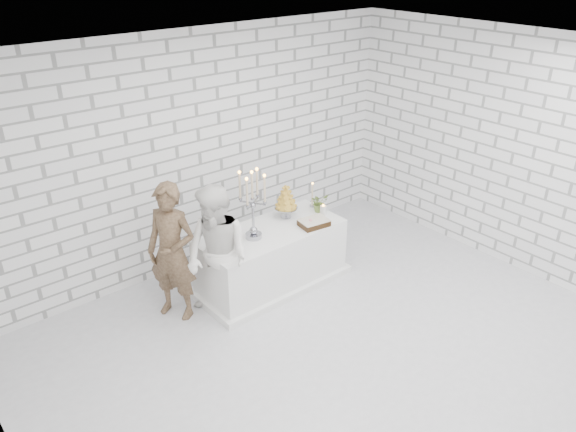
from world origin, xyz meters
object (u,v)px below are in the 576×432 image
at_px(groom, 172,252).
at_px(croquembouche, 286,201).
at_px(cake_table, 271,257).
at_px(bride, 218,257).
at_px(candelabra, 253,205).

bearing_deg(groom, croquembouche, 58.01).
height_order(cake_table, bride, bride).
bearing_deg(candelabra, cake_table, 3.92).
relative_size(cake_table, croquembouche, 3.98).
height_order(groom, croquembouche, groom).
bearing_deg(candelabra, groom, 167.13).
relative_size(bride, croquembouche, 3.57).
xyz_separation_m(cake_table, croquembouche, (0.36, 0.15, 0.60)).
relative_size(groom, bride, 1.00).
relative_size(groom, croquembouche, 3.57).
distance_m(cake_table, groom, 1.31).
xyz_separation_m(bride, croquembouche, (1.24, 0.34, 0.17)).
xyz_separation_m(groom, croquembouche, (1.58, -0.05, 0.17)).
bearing_deg(croquembouche, cake_table, -157.75).
bearing_deg(candelabra, croquembouche, 14.70).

